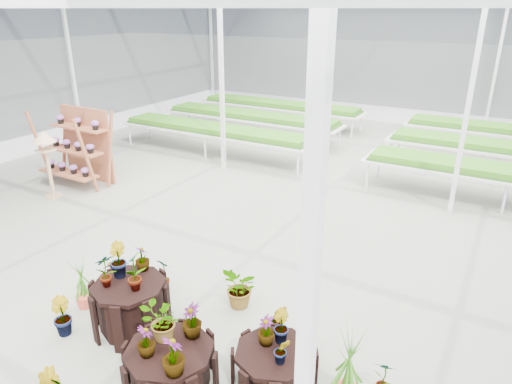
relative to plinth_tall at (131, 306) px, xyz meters
The scene contains 10 objects.
ground_plane 2.44m from the plinth_tall, 83.22° to the left, with size 24.00×24.00×0.00m, color gray.
greenhouse_shell 3.07m from the plinth_tall, 83.22° to the left, with size 18.00×24.00×4.50m, color white, non-canonical shape.
steel_frame 3.07m from the plinth_tall, 83.22° to the left, with size 18.00×24.00×4.50m, color silver, non-canonical shape.
nursery_benches 9.60m from the plinth_tall, 88.30° to the left, with size 16.00×7.00×0.84m, color silver, non-canonical shape.
plinth_tall is the anchor object (origin of this frame).
plinth_mid 1.34m from the plinth_tall, 26.57° to the right, with size 1.08×1.08×0.57m, color black.
plinth_low 2.21m from the plinth_tall, ahead, with size 1.00×1.00×0.45m, color black.
shelf_rack 6.39m from the plinth_tall, 146.04° to the left, with size 1.80×0.95×1.90m, color #975033, non-canonical shape.
bird_table 5.70m from the plinth_tall, 152.85° to the left, with size 0.39×0.39×1.62m, color tan, non-canonical shape.
nursery_plants 1.00m from the plinth_tall, ahead, with size 4.72×3.28×1.30m.
Camera 1 is at (3.86, -6.11, 4.20)m, focal length 32.00 mm.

